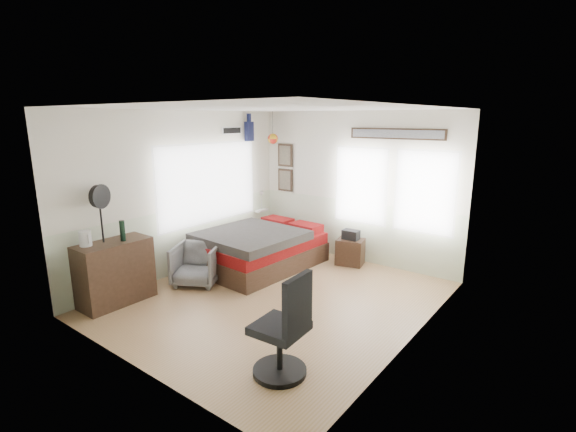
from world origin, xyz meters
name	(u,v)px	position (x,y,z in m)	size (l,w,h in m)	color
ground_plane	(277,299)	(0.00, 0.00, -0.01)	(4.00, 4.50, 0.01)	#A87C49
room_shell	(280,187)	(-0.08, 0.19, 1.61)	(4.02, 4.52, 2.71)	silver
wall_decor	(296,144)	(-1.10, 1.96, 2.10)	(3.55, 1.32, 1.44)	#382415
bed	(260,249)	(-1.09, 0.88, 0.33)	(1.63, 2.19, 0.67)	#311F13
dresser	(115,272)	(-1.74, -1.48, 0.45)	(0.48, 1.00, 0.90)	#311F13
armchair	(197,264)	(-1.37, -0.32, 0.32)	(0.68, 0.70, 0.64)	gray
nightstand	(350,252)	(0.13, 1.95, 0.23)	(0.47, 0.37, 0.47)	#311F13
task_chair	(285,335)	(1.24, -1.41, 0.45)	(0.56, 0.56, 1.11)	black
kettle	(85,238)	(-1.84, -1.79, 1.00)	(0.18, 0.16, 0.21)	silver
bottle	(122,231)	(-1.66, -1.36, 1.05)	(0.07, 0.07, 0.29)	black
stand_fan	(99,198)	(-1.80, -1.56, 1.53)	(0.19, 0.32, 0.81)	black
black_bag	(351,235)	(0.13, 1.95, 0.55)	(0.29, 0.19, 0.17)	black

